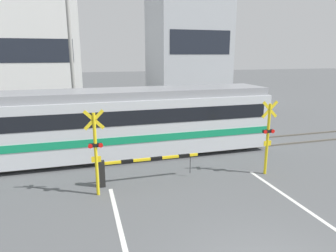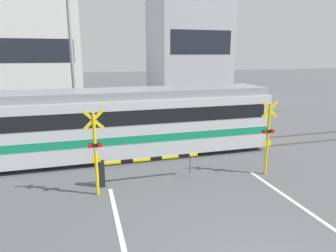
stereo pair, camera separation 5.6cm
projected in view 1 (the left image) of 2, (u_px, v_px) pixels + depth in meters
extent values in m
cube|color=#5B564C|center=(165.00, 156.00, 14.27)|extent=(50.00, 0.10, 0.08)
cube|color=#5B564C|center=(158.00, 147.00, 15.61)|extent=(50.00, 0.10, 0.08)
cube|color=silver|center=(60.00, 129.00, 13.32)|extent=(19.72, 2.66, 2.58)
cube|color=gray|center=(57.00, 96.00, 12.98)|extent=(19.52, 2.34, 0.36)
cube|color=#148C59|center=(61.00, 137.00, 13.41)|extent=(19.74, 2.71, 0.32)
cube|color=black|center=(59.00, 116.00, 13.19)|extent=(18.93, 2.70, 0.64)
cylinder|color=black|center=(194.00, 146.00, 14.59)|extent=(0.76, 0.12, 0.76)
cylinder|color=black|center=(184.00, 138.00, 15.93)|extent=(0.76, 0.12, 0.76)
cube|color=black|center=(102.00, 174.00, 10.91)|extent=(0.20, 0.20, 1.00)
cube|color=yellow|center=(152.00, 159.00, 11.33)|extent=(3.72, 0.09, 0.09)
cube|color=black|center=(127.00, 161.00, 11.07)|extent=(0.45, 0.10, 0.10)
cube|color=black|center=(156.00, 158.00, 11.38)|extent=(0.45, 0.10, 0.10)
cube|color=black|center=(184.00, 156.00, 11.68)|extent=(0.45, 0.10, 0.10)
cylinder|color=black|center=(190.00, 165.00, 11.85)|extent=(0.02, 0.02, 0.71)
cube|color=black|center=(198.00, 125.00, 18.43)|extent=(0.20, 0.20, 1.00)
cube|color=yellow|center=(169.00, 121.00, 17.83)|extent=(3.72, 0.09, 0.09)
cube|color=black|center=(184.00, 120.00, 18.09)|extent=(0.45, 0.10, 0.10)
cube|color=black|center=(166.00, 121.00, 17.78)|extent=(0.45, 0.10, 0.10)
cube|color=black|center=(147.00, 122.00, 17.48)|extent=(0.45, 0.10, 0.10)
cylinder|color=black|center=(143.00, 129.00, 17.50)|extent=(0.02, 0.02, 0.71)
cylinder|color=yellow|center=(96.00, 155.00, 10.06)|extent=(0.11, 0.11, 2.89)
cube|color=yellow|center=(94.00, 120.00, 9.78)|extent=(0.68, 0.04, 0.68)
cube|color=yellow|center=(94.00, 120.00, 9.78)|extent=(0.68, 0.04, 0.68)
cube|color=black|center=(95.00, 145.00, 9.98)|extent=(0.44, 0.12, 0.12)
cylinder|color=red|center=(90.00, 146.00, 9.86)|extent=(0.15, 0.03, 0.15)
cylinder|color=red|center=(101.00, 145.00, 9.96)|extent=(0.15, 0.03, 0.15)
cube|color=yellow|center=(96.00, 159.00, 10.08)|extent=(0.32, 0.03, 0.20)
cylinder|color=yellow|center=(267.00, 140.00, 11.88)|extent=(0.11, 0.11, 2.89)
cube|color=yellow|center=(270.00, 110.00, 11.59)|extent=(0.68, 0.04, 0.68)
cube|color=yellow|center=(270.00, 110.00, 11.59)|extent=(0.68, 0.04, 0.68)
cube|color=black|center=(268.00, 131.00, 11.79)|extent=(0.44, 0.12, 0.12)
cylinder|color=red|center=(265.00, 132.00, 11.68)|extent=(0.15, 0.03, 0.15)
cylinder|color=red|center=(273.00, 131.00, 11.77)|extent=(0.15, 0.03, 0.15)
cube|color=yellow|center=(267.00, 143.00, 11.89)|extent=(0.32, 0.03, 0.20)
cylinder|color=#23232D|center=(137.00, 118.00, 20.93)|extent=(0.13, 0.13, 0.83)
cylinder|color=#23232D|center=(139.00, 118.00, 20.97)|extent=(0.13, 0.13, 0.83)
cube|color=maroon|center=(138.00, 107.00, 20.78)|extent=(0.38, 0.22, 0.66)
sphere|color=#997056|center=(138.00, 101.00, 20.67)|extent=(0.23, 0.23, 0.23)
cube|color=white|center=(40.00, 56.00, 26.74)|extent=(6.90, 7.68, 9.11)
cube|color=#1E232D|center=(34.00, 51.00, 23.04)|extent=(5.80, 0.03, 1.82)
cube|color=#B2B7BC|center=(186.00, 49.00, 30.35)|extent=(6.84, 7.68, 10.52)
cube|color=#1E232D|center=(201.00, 42.00, 26.64)|extent=(5.74, 0.03, 2.10)
cylinder|color=gray|center=(72.00, 69.00, 18.01)|extent=(0.22, 0.22, 7.75)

